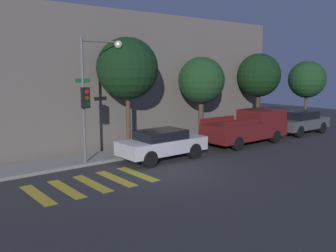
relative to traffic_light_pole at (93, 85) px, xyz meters
name	(u,v)px	position (x,y,z in m)	size (l,w,h in m)	color
ground_plane	(168,174)	(1.57, -3.37, -3.60)	(60.00, 60.00, 0.00)	#333335
sidewalk	(116,155)	(1.57, 0.75, -3.53)	(26.00, 1.83, 0.14)	gray
building_row	(76,80)	(1.57, 5.06, 0.08)	(26.00, 6.00, 7.35)	slate
crosswalk	(92,184)	(-1.48, -2.57, -3.60)	(4.59, 2.60, 0.00)	gold
traffic_light_pole	(93,85)	(0.00, 0.00, 0.00)	(2.36, 0.56, 5.65)	slate
sedan_near_corner	(162,144)	(2.89, -1.27, -2.81)	(4.28, 1.80, 1.45)	silver
pickup_truck	(248,127)	(9.19, -1.27, -2.61)	(5.36, 2.04, 1.93)	maroon
sedan_middle	(300,122)	(14.57, -1.27, -2.77)	(4.37, 1.81, 1.54)	#4C5156
tree_near_corner	(127,69)	(2.38, 0.87, 0.70)	(3.08, 3.08, 5.85)	brown
tree_midblock	(201,81)	(7.45, 0.87, 0.01)	(2.71, 2.71, 5.00)	brown
tree_far_end	(259,75)	(12.76, 0.87, 0.27)	(2.89, 2.89, 5.33)	#4C3823
tree_behind_truck	(307,80)	(18.64, 0.87, -0.10)	(2.82, 2.82, 4.92)	brown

